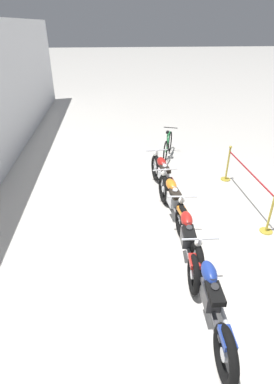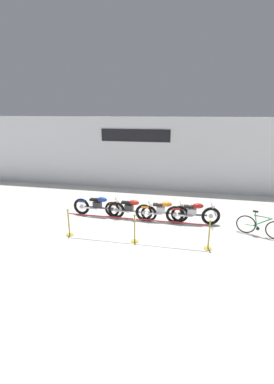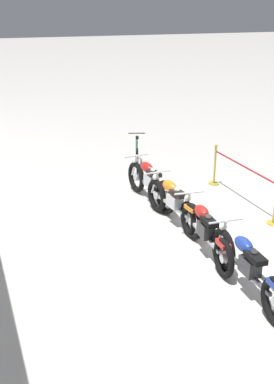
% 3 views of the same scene
% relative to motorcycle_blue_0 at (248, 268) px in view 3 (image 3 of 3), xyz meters
% --- Properties ---
extents(ground_plane, '(120.00, 120.00, 0.00)m').
position_rel_motorcycle_blue_0_xyz_m(ground_plane, '(2.03, -0.46, -0.47)').
color(ground_plane, silver).
extents(motorcycle_blue_0, '(2.41, 0.62, 0.96)m').
position_rel_motorcycle_blue_0_xyz_m(motorcycle_blue_0, '(0.00, 0.00, 0.00)').
color(motorcycle_blue_0, black).
rests_on(motorcycle_blue_0, ground).
extents(motorcycle_red_1, '(2.36, 0.62, 0.92)m').
position_rel_motorcycle_blue_0_xyz_m(motorcycle_red_1, '(1.44, -0.01, -0.01)').
color(motorcycle_red_1, black).
rests_on(motorcycle_red_1, ground).
extents(motorcycle_orange_2, '(2.24, 0.62, 0.95)m').
position_rel_motorcycle_blue_0_xyz_m(motorcycle_orange_2, '(2.81, -0.01, -0.01)').
color(motorcycle_orange_2, black).
rests_on(motorcycle_orange_2, ground).
extents(motorcycle_red_3, '(2.22, 0.62, 0.96)m').
position_rel_motorcycle_blue_0_xyz_m(motorcycle_red_3, '(4.09, -0.00, 0.00)').
color(motorcycle_red_3, black).
rests_on(motorcycle_red_3, ground).
extents(bicycle, '(1.65, 0.69, 0.96)m').
position_rel_motorcycle_blue_0_xyz_m(bicycle, '(6.54, -0.60, -0.09)').
color(bicycle, black).
rests_on(bicycle, ground).
extents(stanchion_mid_right, '(0.28, 0.28, 1.05)m').
position_rel_motorcycle_blue_0_xyz_m(stanchion_mid_right, '(4.60, -1.98, -0.12)').
color(stanchion_mid_right, gold).
rests_on(stanchion_mid_right, ground).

